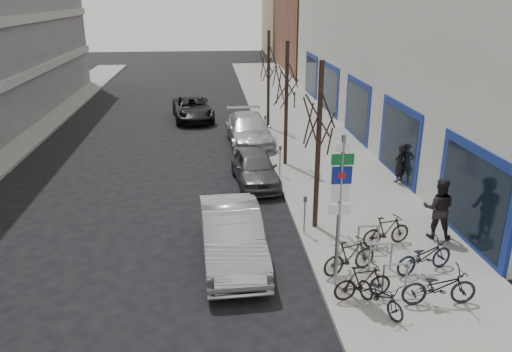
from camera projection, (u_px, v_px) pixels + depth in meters
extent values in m
plane|color=black|center=(243.00, 294.00, 12.90)|extent=(120.00, 120.00, 0.00)
cube|color=slate|center=(326.00, 164.00, 22.63)|extent=(5.00, 70.00, 0.15)
cube|color=brown|center=(343.00, 30.00, 50.12)|extent=(12.00, 14.00, 8.00)
cube|color=#937A5B|center=(317.00, 18.00, 64.03)|extent=(13.00, 12.00, 9.00)
cylinder|color=gray|center=(339.00, 216.00, 12.40)|extent=(0.10, 0.10, 4.20)
cube|color=white|center=(344.00, 147.00, 11.76)|extent=(0.35, 0.03, 0.22)
cube|color=#0C5926|center=(343.00, 159.00, 11.86)|extent=(0.55, 0.03, 0.28)
cube|color=navy|center=(342.00, 175.00, 11.99)|extent=(0.50, 0.03, 0.45)
cube|color=maroon|center=(342.00, 175.00, 11.99)|extent=(0.18, 0.02, 0.14)
cube|color=white|center=(341.00, 193.00, 12.15)|extent=(0.45, 0.03, 0.45)
cube|color=white|center=(340.00, 209.00, 12.30)|extent=(0.55, 0.03, 0.28)
cylinder|color=gray|center=(383.00, 279.00, 12.56)|extent=(0.06, 0.06, 0.80)
cylinder|color=gray|center=(406.00, 278.00, 12.61)|extent=(0.06, 0.06, 0.80)
cylinder|color=gray|center=(396.00, 264.00, 12.45)|extent=(0.60, 0.06, 0.06)
cylinder|color=gray|center=(370.00, 257.00, 13.59)|extent=(0.06, 0.06, 0.80)
cylinder|color=gray|center=(391.00, 256.00, 13.64)|extent=(0.06, 0.06, 0.80)
cylinder|color=gray|center=(382.00, 244.00, 13.48)|extent=(0.60, 0.06, 0.06)
cylinder|color=gray|center=(358.00, 239.00, 14.62)|extent=(0.06, 0.06, 0.80)
cylinder|color=gray|center=(378.00, 238.00, 14.67)|extent=(0.06, 0.06, 0.80)
cylinder|color=gray|center=(369.00, 226.00, 14.51)|extent=(0.60, 0.06, 0.06)
cylinder|color=black|center=(318.00, 150.00, 15.47)|extent=(0.16, 0.16, 5.50)
cylinder|color=black|center=(286.00, 106.00, 21.55)|extent=(0.16, 0.16, 5.50)
cylinder|color=black|center=(268.00, 82.00, 27.63)|extent=(0.16, 0.16, 5.50)
cylinder|color=gray|center=(305.00, 218.00, 15.66)|extent=(0.05, 0.05, 1.10)
cube|color=#3F3F44|center=(305.00, 199.00, 15.45)|extent=(0.10, 0.08, 0.18)
cylinder|color=gray|center=(280.00, 163.00, 20.81)|extent=(0.05, 0.05, 1.10)
cube|color=#3F3F44|center=(280.00, 148.00, 20.59)|extent=(0.10, 0.08, 0.18)
cylinder|color=gray|center=(265.00, 129.00, 25.95)|extent=(0.05, 0.05, 1.10)
cube|color=#3F3F44|center=(265.00, 117.00, 25.74)|extent=(0.10, 0.08, 0.18)
imported|color=black|center=(381.00, 293.00, 11.85)|extent=(1.05, 1.60, 0.94)
imported|color=black|center=(363.00, 282.00, 12.31)|extent=(1.59, 0.68, 0.93)
imported|color=black|center=(425.00, 253.00, 13.49)|extent=(1.89, 1.07, 1.10)
imported|color=black|center=(350.00, 256.00, 13.45)|extent=(1.74, 1.04, 1.01)
imported|color=black|center=(440.00, 284.00, 12.05)|extent=(1.87, 0.62, 1.13)
imported|color=black|center=(386.00, 231.00, 14.94)|extent=(1.67, 0.85, 0.98)
imported|color=#ADADB3|center=(232.00, 235.00, 14.31)|extent=(1.89, 4.87, 1.58)
imported|color=#4E4F53|center=(255.00, 167.00, 20.24)|extent=(1.96, 4.17, 1.38)
imported|color=#B5B4BA|center=(249.00, 130.00, 25.52)|extent=(2.39, 5.38, 1.53)
imported|color=black|center=(193.00, 108.00, 30.77)|extent=(2.84, 5.18, 1.37)
imported|color=black|center=(399.00, 163.00, 19.96)|extent=(0.69, 0.67, 1.60)
imported|color=black|center=(439.00, 208.00, 15.28)|extent=(0.86, 0.73, 1.97)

